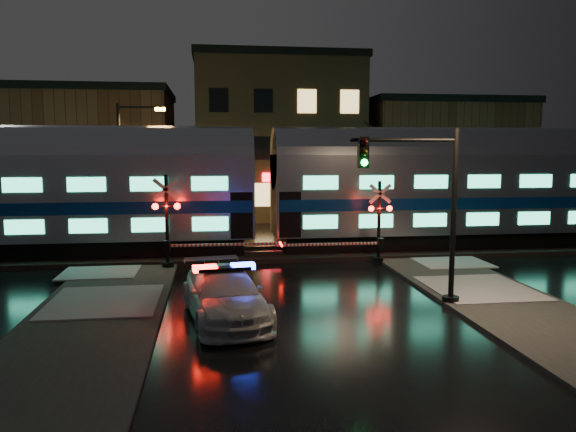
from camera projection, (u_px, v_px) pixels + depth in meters
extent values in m
plane|color=black|center=(288.00, 279.00, 22.20)|extent=(120.00, 120.00, 0.00)
cube|color=black|center=(274.00, 253.00, 27.11)|extent=(90.00, 4.20, 0.24)
cube|color=#2D2D2D|center=(84.00, 333.00, 15.42)|extent=(4.00, 20.00, 0.12)
cube|color=#2D2D2D|center=(525.00, 314.00, 17.15)|extent=(4.00, 20.00, 0.12)
cube|color=brown|center=(75.00, 158.00, 41.59)|extent=(14.00, 10.00, 9.00)
cube|color=brown|center=(275.00, 141.00, 43.94)|extent=(12.00, 11.00, 11.50)
cube|color=brown|center=(435.00, 160.00, 45.36)|extent=(12.00, 10.00, 8.50)
cube|color=black|center=(516.00, 237.00, 28.71)|extent=(24.00, 2.40, 0.80)
cube|color=#B7BAC1|center=(518.00, 192.00, 28.44)|extent=(25.00, 3.05, 3.80)
cube|color=navy|center=(518.00, 200.00, 28.49)|extent=(24.75, 3.09, 0.55)
cube|color=#3EECB2|center=(534.00, 218.00, 27.05)|extent=(21.00, 0.05, 0.62)
cube|color=#3EECB2|center=(536.00, 181.00, 26.84)|extent=(21.00, 0.05, 0.62)
cylinder|color=#B7BAC1|center=(520.00, 158.00, 28.24)|extent=(25.00, 3.05, 3.05)
imported|color=silver|center=(225.00, 295.00, 16.72)|extent=(2.93, 5.50, 1.52)
cube|color=black|center=(224.00, 269.00, 16.63)|extent=(1.63, 0.65, 0.10)
cube|color=#FF0C05|center=(205.00, 268.00, 16.46)|extent=(0.74, 0.46, 0.18)
cube|color=#1426FF|center=(243.00, 266.00, 16.79)|extent=(0.74, 0.46, 0.18)
cylinder|color=black|center=(378.00, 260.00, 25.13)|extent=(0.46, 0.46, 0.28)
cylinder|color=black|center=(379.00, 223.00, 24.93)|extent=(0.15, 0.15, 3.70)
sphere|color=#FF0C05|center=(371.00, 209.00, 24.62)|extent=(0.24, 0.24, 0.24)
sphere|color=#FF0C05|center=(390.00, 208.00, 24.74)|extent=(0.24, 0.24, 0.24)
cube|color=white|center=(329.00, 244.00, 24.48)|extent=(4.63, 0.10, 0.10)
cube|color=black|center=(380.00, 243.00, 24.79)|extent=(0.25, 0.30, 0.45)
cylinder|color=black|center=(168.00, 266.00, 23.89)|extent=(0.50, 0.50, 0.30)
cylinder|color=black|center=(167.00, 223.00, 23.68)|extent=(0.16, 0.16, 4.03)
sphere|color=#FF0C05|center=(155.00, 206.00, 23.36)|extent=(0.26, 0.26, 0.26)
sphere|color=#FF0C05|center=(177.00, 206.00, 23.48)|extent=(0.26, 0.26, 0.26)
cube|color=white|center=(227.00, 245.00, 23.88)|extent=(5.04, 0.10, 0.10)
cube|color=black|center=(167.00, 246.00, 23.54)|extent=(0.25, 0.30, 0.45)
cylinder|color=black|center=(451.00, 301.00, 18.40)|extent=(0.54, 0.54, 0.29)
cylinder|color=black|center=(453.00, 218.00, 18.08)|extent=(0.17, 0.17, 5.75)
cylinder|color=black|center=(404.00, 140.00, 17.56)|extent=(3.45, 0.11, 0.11)
cube|color=black|center=(363.00, 152.00, 17.28)|extent=(0.31, 0.27, 0.96)
sphere|color=#0CFF3F|center=(364.00, 162.00, 17.16)|extent=(0.21, 0.21, 0.21)
cylinder|color=black|center=(120.00, 175.00, 29.59)|extent=(0.19, 0.19, 7.48)
cylinder|color=black|center=(140.00, 107.00, 29.33)|extent=(2.24, 0.11, 0.11)
cube|color=orange|center=(160.00, 109.00, 29.47)|extent=(0.51, 0.26, 0.17)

